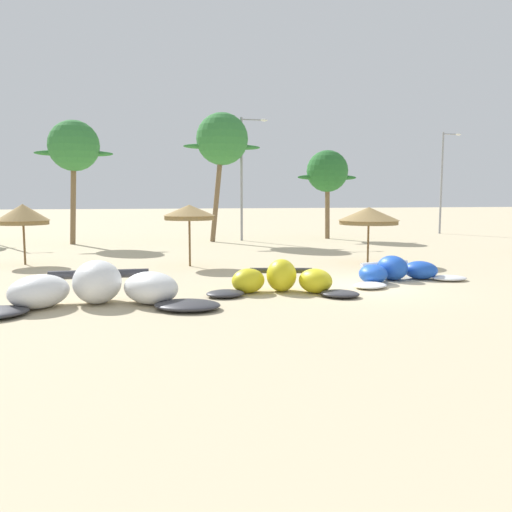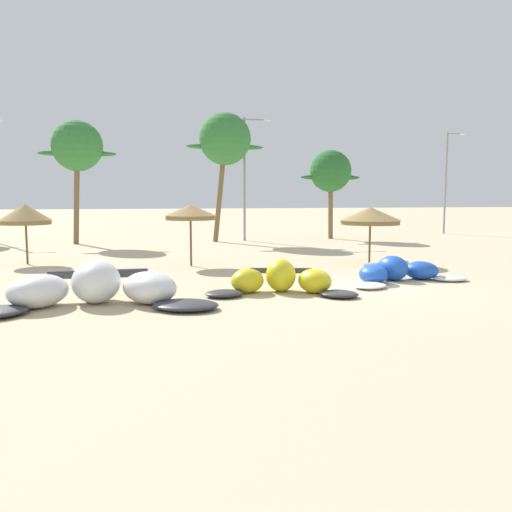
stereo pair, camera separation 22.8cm
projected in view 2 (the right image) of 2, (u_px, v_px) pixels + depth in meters
ground_plane at (360, 287)px, 19.08m from camera, size 260.00×260.00×0.00m
kite_far_left at (95, 289)px, 15.81m from camera, size 7.63×3.63×1.33m
kite_left at (281, 280)px, 17.88m from camera, size 5.16×3.06×1.12m
kite_left_of_center at (398, 272)px, 20.33m from camera, size 5.37×3.13×0.97m
beach_umbrella_near_van at (25, 214)px, 25.26m from camera, size 2.47×2.47×2.93m
beach_umbrella_middle at (190, 212)px, 24.58m from camera, size 2.45×2.45×2.90m
beach_umbrella_near_palms at (370, 216)px, 25.52m from camera, size 2.99×2.99×2.77m
palm_left at (77, 147)px, 35.81m from camera, size 5.17×3.45×8.46m
palm_left_of_gap at (225, 140)px, 37.71m from camera, size 5.61×3.74×9.27m
palm_center_left at (331, 172)px, 40.58m from camera, size 4.83×3.22×6.86m
lamppost_west_center at (247, 172)px, 38.89m from camera, size 2.08×0.24×9.07m
lamppost_east_center at (447, 177)px, 46.18m from camera, size 1.84×0.24×8.90m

